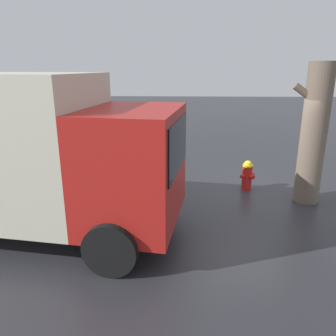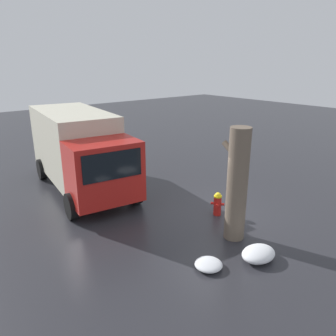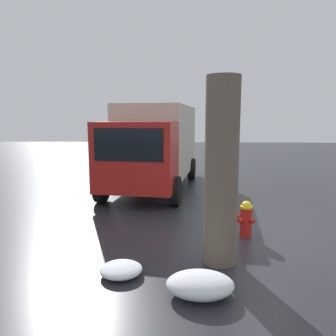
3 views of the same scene
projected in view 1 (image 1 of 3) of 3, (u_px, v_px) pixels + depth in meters
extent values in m
plane|color=#28282D|center=(246.00, 189.00, 8.98)|extent=(60.00, 60.00, 0.00)
cylinder|color=red|center=(247.00, 178.00, 8.88)|extent=(0.26, 0.26, 0.66)
cylinder|color=yellow|center=(248.00, 166.00, 8.78)|extent=(0.27, 0.27, 0.05)
sphere|color=yellow|center=(248.00, 165.00, 8.77)|extent=(0.22, 0.22, 0.22)
cylinder|color=red|center=(252.00, 177.00, 8.71)|extent=(0.15, 0.15, 0.11)
cylinder|color=red|center=(252.00, 174.00, 8.95)|extent=(0.13, 0.13, 0.09)
cylinder|color=red|center=(242.00, 176.00, 8.77)|extent=(0.13, 0.13, 0.09)
cylinder|color=#6B5B4C|center=(313.00, 135.00, 7.74)|extent=(0.60, 0.60, 3.34)
cylinder|color=#6B5B4C|center=(307.00, 95.00, 7.47)|extent=(0.68, 0.17, 0.55)
cube|color=red|center=(134.00, 166.00, 5.97)|extent=(1.91, 2.54, 2.07)
cube|color=black|center=(178.00, 145.00, 5.71)|extent=(0.30, 1.96, 0.91)
cylinder|color=black|center=(146.00, 195.00, 7.39)|extent=(0.93, 0.40, 0.90)
cylinder|color=black|center=(111.00, 249.00, 5.18)|extent=(0.93, 0.40, 0.90)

